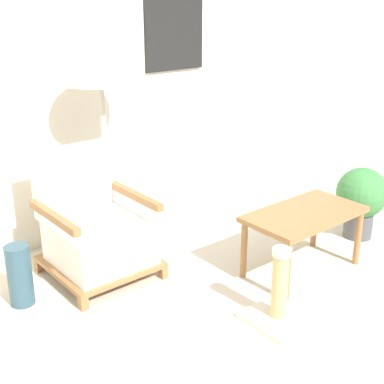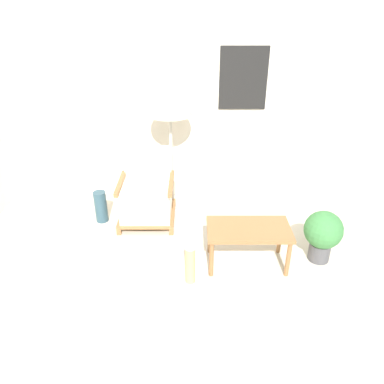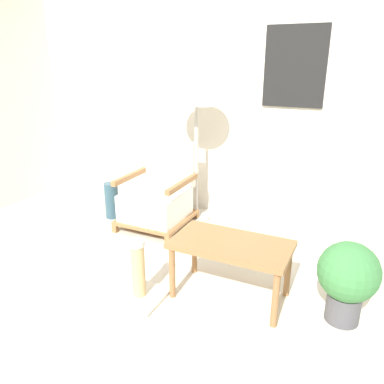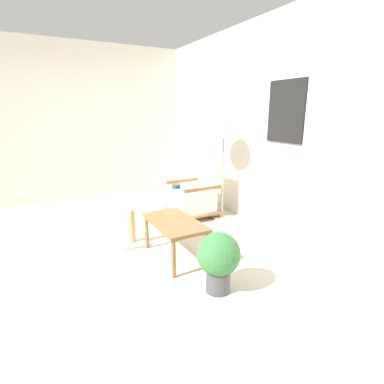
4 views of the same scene
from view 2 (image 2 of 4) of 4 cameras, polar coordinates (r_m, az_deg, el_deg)
ground_plane at (r=3.34m, az=-0.94°, el=-19.07°), size 14.00×14.00×0.00m
wall_back at (r=4.64m, az=-0.67°, el=14.62°), size 8.00×0.09×2.70m
armchair at (r=4.47m, az=-7.00°, el=-0.81°), size 0.65×0.66×0.83m
floor_lamp at (r=4.34m, az=-3.55°, el=12.71°), size 0.51×0.51×1.47m
coffee_table at (r=3.71m, az=8.48°, el=-6.16°), size 0.81×0.45×0.43m
vase at (r=4.57m, az=-13.85°, el=-2.18°), size 0.15×0.15×0.39m
potted_plant at (r=3.98m, az=19.19°, el=-5.87°), size 0.38×0.38×0.55m
scratching_post at (r=3.57m, az=-0.39°, el=-12.12°), size 0.34×0.34×0.46m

